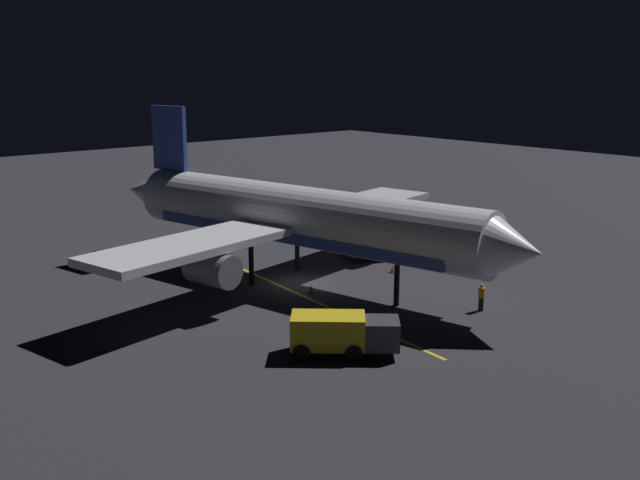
{
  "coord_description": "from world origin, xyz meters",
  "views": [
    {
      "loc": [
        31.92,
        38.53,
        14.9
      ],
      "look_at": [
        0.0,
        2.0,
        3.5
      ],
      "focal_mm": 41.72,
      "sensor_mm": 36.0,
      "label": 1
    }
  ],
  "objects_px": {
    "airliner": "(294,218)",
    "traffic_cone_near_right": "(311,289)",
    "baggage_truck": "(340,334)",
    "ground_crew_worker": "(481,297)",
    "traffic_cone_under_wing": "(393,269)",
    "catering_truck": "(381,241)",
    "traffic_cone_near_left": "(363,337)",
    "traffic_cone_far": "(318,307)"
  },
  "relations": [
    {
      "from": "traffic_cone_near_right",
      "to": "traffic_cone_under_wing",
      "type": "xyz_separation_m",
      "value": [
        -7.81,
        0.18,
        0.0
      ]
    },
    {
      "from": "traffic_cone_near_left",
      "to": "traffic_cone_near_right",
      "type": "xyz_separation_m",
      "value": [
        -3.71,
        -8.85,
        0.0
      ]
    },
    {
      "from": "catering_truck",
      "to": "airliner",
      "type": "bearing_deg",
      "value": 4.96
    },
    {
      "from": "traffic_cone_near_right",
      "to": "traffic_cone_under_wing",
      "type": "relative_size",
      "value": 1.0
    },
    {
      "from": "baggage_truck",
      "to": "catering_truck",
      "type": "bearing_deg",
      "value": -141.62
    },
    {
      "from": "ground_crew_worker",
      "to": "traffic_cone_under_wing",
      "type": "bearing_deg",
      "value": -103.14
    },
    {
      "from": "airliner",
      "to": "traffic_cone_far",
      "type": "height_order",
      "value": "airliner"
    },
    {
      "from": "airliner",
      "to": "baggage_truck",
      "type": "relative_size",
      "value": 6.47
    },
    {
      "from": "traffic_cone_near_right",
      "to": "traffic_cone_far",
      "type": "height_order",
      "value": "same"
    },
    {
      "from": "traffic_cone_near_right",
      "to": "traffic_cone_under_wing",
      "type": "bearing_deg",
      "value": 178.71
    },
    {
      "from": "catering_truck",
      "to": "traffic_cone_near_right",
      "type": "distance_m",
      "value": 10.89
    },
    {
      "from": "catering_truck",
      "to": "traffic_cone_far",
      "type": "xyz_separation_m",
      "value": [
        12.41,
        6.63,
        -1.08
      ]
    },
    {
      "from": "airliner",
      "to": "ground_crew_worker",
      "type": "xyz_separation_m",
      "value": [
        -4.77,
        12.49,
        -3.76
      ]
    },
    {
      "from": "catering_truck",
      "to": "traffic_cone_near_left",
      "type": "bearing_deg",
      "value": 41.36
    },
    {
      "from": "catering_truck",
      "to": "traffic_cone_under_wing",
      "type": "height_order",
      "value": "catering_truck"
    },
    {
      "from": "airliner",
      "to": "traffic_cone_under_wing",
      "type": "xyz_separation_m",
      "value": [
        -7.02,
        2.81,
        -4.4
      ]
    },
    {
      "from": "traffic_cone_near_left",
      "to": "traffic_cone_under_wing",
      "type": "relative_size",
      "value": 1.0
    },
    {
      "from": "airliner",
      "to": "traffic_cone_near_right",
      "type": "height_order",
      "value": "airliner"
    },
    {
      "from": "baggage_truck",
      "to": "traffic_cone_far",
      "type": "relative_size",
      "value": 10.09
    },
    {
      "from": "traffic_cone_under_wing",
      "to": "catering_truck",
      "type": "bearing_deg",
      "value": -124.11
    },
    {
      "from": "ground_crew_worker",
      "to": "traffic_cone_near_right",
      "type": "xyz_separation_m",
      "value": [
        5.55,
        -9.85,
        -0.64
      ]
    },
    {
      "from": "ground_crew_worker",
      "to": "traffic_cone_near_right",
      "type": "distance_m",
      "value": 11.32
    },
    {
      "from": "traffic_cone_near_right",
      "to": "traffic_cone_far",
      "type": "distance_m",
      "value": 3.82
    },
    {
      "from": "traffic_cone_near_right",
      "to": "ground_crew_worker",
      "type": "bearing_deg",
      "value": 119.39
    },
    {
      "from": "baggage_truck",
      "to": "catering_truck",
      "type": "distance_m",
      "value": 20.66
    },
    {
      "from": "ground_crew_worker",
      "to": "traffic_cone_under_wing",
      "type": "height_order",
      "value": "ground_crew_worker"
    },
    {
      "from": "airliner",
      "to": "ground_crew_worker",
      "type": "relative_size",
      "value": 20.63
    },
    {
      "from": "ground_crew_worker",
      "to": "traffic_cone_near_right",
      "type": "bearing_deg",
      "value": -60.61
    },
    {
      "from": "airliner",
      "to": "baggage_truck",
      "type": "xyz_separation_m",
      "value": [
        6.71,
        12.0,
        -3.5
      ]
    },
    {
      "from": "traffic_cone_far",
      "to": "ground_crew_worker",
      "type": "bearing_deg",
      "value": 139.01
    },
    {
      "from": "airliner",
      "to": "traffic_cone_near_right",
      "type": "distance_m",
      "value": 5.19
    },
    {
      "from": "catering_truck",
      "to": "ground_crew_worker",
      "type": "relative_size",
      "value": 3.94
    },
    {
      "from": "catering_truck",
      "to": "traffic_cone_near_left",
      "type": "xyz_separation_m",
      "value": [
        13.98,
        12.31,
        -1.08
      ]
    },
    {
      "from": "traffic_cone_near_right",
      "to": "traffic_cone_near_left",
      "type": "bearing_deg",
      "value": 67.24
    },
    {
      "from": "catering_truck",
      "to": "traffic_cone_near_right",
      "type": "height_order",
      "value": "catering_truck"
    },
    {
      "from": "airliner",
      "to": "baggage_truck",
      "type": "bearing_deg",
      "value": 60.8
    },
    {
      "from": "baggage_truck",
      "to": "traffic_cone_near_left",
      "type": "bearing_deg",
      "value": -166.85
    },
    {
      "from": "traffic_cone_near_right",
      "to": "traffic_cone_under_wing",
      "type": "distance_m",
      "value": 7.81
    },
    {
      "from": "airliner",
      "to": "traffic_cone_under_wing",
      "type": "distance_m",
      "value": 8.75
    },
    {
      "from": "traffic_cone_far",
      "to": "traffic_cone_near_left",
      "type": "bearing_deg",
      "value": 74.56
    },
    {
      "from": "traffic_cone_far",
      "to": "airliner",
      "type": "bearing_deg",
      "value": -116.73
    },
    {
      "from": "traffic_cone_near_left",
      "to": "traffic_cone_far",
      "type": "distance_m",
      "value": 5.89
    }
  ]
}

